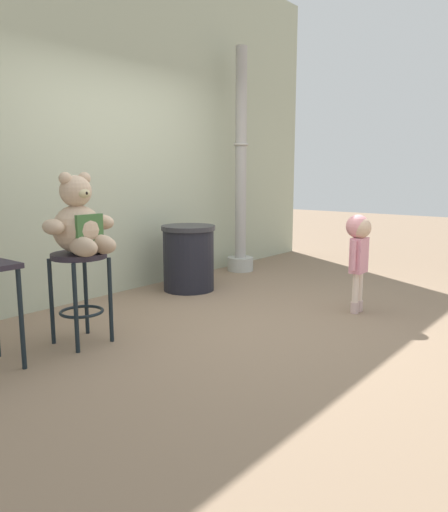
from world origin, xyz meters
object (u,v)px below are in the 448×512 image
object	(u,v)px
teddy_bear	(80,224)
lamppost	(241,185)
child_walking	(359,242)
bar_stool_with_teddy	(80,278)
trash_bin	(189,258)

from	to	relation	value
teddy_bear	lamppost	xyz separation A→B (m)	(3.03, 0.78, 0.21)
lamppost	child_walking	bearing A→B (deg)	-114.14
teddy_bear	lamppost	bearing A→B (deg)	14.49
bar_stool_with_teddy	teddy_bear	world-z (taller)	teddy_bear
bar_stool_with_teddy	lamppost	bearing A→B (deg)	13.99
teddy_bear	bar_stool_with_teddy	bearing A→B (deg)	90.00
child_walking	lamppost	bearing A→B (deg)	-68.67
teddy_bear	child_walking	bearing A→B (deg)	-30.83
child_walking	teddy_bear	bearing A→B (deg)	14.64
trash_bin	child_walking	bearing A→B (deg)	-79.98
trash_bin	teddy_bear	bearing A→B (deg)	-162.31
bar_stool_with_teddy	trash_bin	bearing A→B (deg)	16.85
bar_stool_with_teddy	lamppost	xyz separation A→B (m)	(3.03, 0.76, 0.62)
child_walking	lamppost	xyz separation A→B (m)	(0.92, 2.05, 0.47)
trash_bin	bar_stool_with_teddy	bearing A→B (deg)	-163.15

